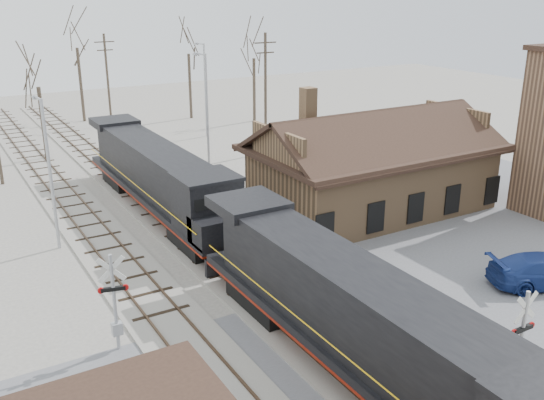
% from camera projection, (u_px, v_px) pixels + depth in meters
% --- Properties ---
extents(ground, '(140.00, 140.00, 0.00)m').
position_uv_depth(ground, '(326.00, 353.00, 23.63)').
color(ground, '#A8A398').
rests_on(ground, ground).
extents(road, '(60.00, 9.00, 0.03)m').
position_uv_depth(road, '(326.00, 353.00, 23.62)').
color(road, '#5B5B60').
rests_on(road, ground).
extents(parking_lot, '(22.00, 26.00, 0.03)m').
position_uv_depth(parking_lot, '(538.00, 231.00, 35.49)').
color(parking_lot, '#5B5B60').
rests_on(parking_lot, ground).
extents(track_main, '(3.40, 90.00, 0.24)m').
position_uv_depth(track_main, '(179.00, 228.00, 35.80)').
color(track_main, '#A8A398').
rests_on(track_main, ground).
extents(track_siding, '(3.40, 90.00, 0.24)m').
position_uv_depth(track_siding, '(104.00, 243.00, 33.64)').
color(track_siding, '#A8A398').
rests_on(track_siding, ground).
extents(depot, '(15.20, 9.31, 7.90)m').
position_uv_depth(depot, '(372.00, 173.00, 38.33)').
color(depot, olive).
rests_on(depot, ground).
extents(locomotive_lead, '(3.02, 20.21, 4.49)m').
position_uv_depth(locomotive_lead, '(378.00, 335.00, 20.49)').
color(locomotive_lead, black).
rests_on(locomotive_lead, ground).
extents(locomotive_trailing, '(3.02, 20.21, 4.25)m').
position_uv_depth(locomotive_trailing, '(161.00, 180.00, 37.15)').
color(locomotive_trailing, black).
rests_on(locomotive_trailing, ground).
extents(crossbuck_near, '(1.15, 0.30, 4.03)m').
position_uv_depth(crossbuck_near, '(520.00, 347.00, 20.63)').
color(crossbuck_near, '#A5A8AD').
rests_on(crossbuck_near, ground).
extents(crossbuck_far, '(1.15, 0.36, 4.08)m').
position_uv_depth(crossbuck_far, '(115.00, 306.00, 23.26)').
color(crossbuck_far, '#A5A8AD').
rests_on(crossbuck_far, ground).
extents(streetlight_a, '(0.25, 2.04, 8.20)m').
position_uv_depth(streetlight_a, '(49.00, 166.00, 31.78)').
color(streetlight_a, '#A5A8AD').
rests_on(streetlight_a, ground).
extents(streetlight_b, '(0.25, 2.04, 9.15)m').
position_uv_depth(streetlight_b, '(206.00, 111.00, 43.60)').
color(streetlight_b, '#A5A8AD').
rests_on(streetlight_b, ground).
extents(streetlight_c, '(0.25, 2.04, 8.69)m').
position_uv_depth(streetlight_c, '(205.00, 85.00, 56.70)').
color(streetlight_c, '#A5A8AD').
rests_on(streetlight_c, ground).
extents(utility_pole_b, '(2.00, 0.24, 9.20)m').
position_uv_depth(utility_pole_b, '(108.00, 78.00, 61.32)').
color(utility_pole_b, '#382D23').
rests_on(utility_pole_b, ground).
extents(utility_pole_c, '(2.00, 0.24, 10.07)m').
position_uv_depth(utility_pole_c, '(265.00, 92.00, 50.53)').
color(utility_pole_c, '#382D23').
rests_on(utility_pole_c, ground).
extents(tree_b, '(3.99, 3.99, 9.77)m').
position_uv_depth(tree_b, '(37.00, 75.00, 48.12)').
color(tree_b, '#382D23').
rests_on(tree_b, ground).
extents(tree_c, '(5.11, 5.11, 12.51)m').
position_uv_depth(tree_c, '(76.00, 35.00, 61.86)').
color(tree_c, '#382D23').
rests_on(tree_c, ground).
extents(tree_d, '(4.59, 4.59, 11.24)m').
position_uv_depth(tree_d, '(188.00, 43.00, 63.75)').
color(tree_d, '#382D23').
rests_on(tree_d, ground).
extents(tree_e, '(4.39, 4.39, 10.76)m').
position_uv_depth(tree_e, '(254.00, 48.00, 62.32)').
color(tree_e, '#382D23').
rests_on(tree_e, ground).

